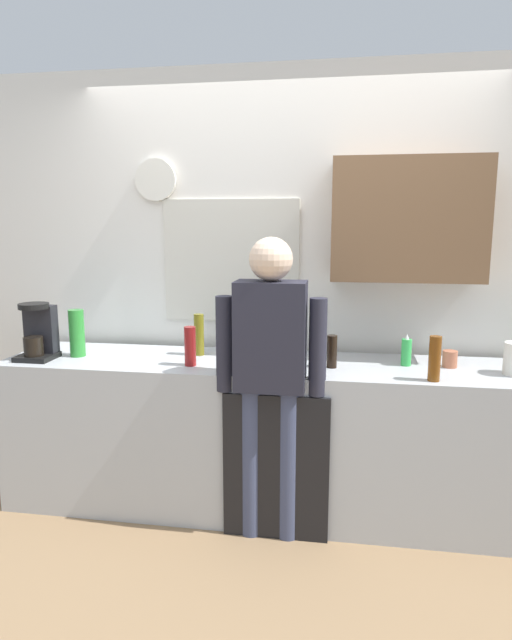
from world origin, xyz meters
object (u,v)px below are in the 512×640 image
(coffee_maker, at_px, (38,334))
(bottle_dark_sauce, at_px, (332,352))
(bottle_amber_beer, at_px, (435,359))
(person_at_sink, at_px, (270,365))
(cup_terracotta_mug, at_px, (450,359))
(bottle_clear_soda, at_px, (77,333))
(bottle_red_vinegar, at_px, (190,346))
(bottle_green_wine, at_px, (286,332))
(dish_soap, at_px, (406,352))
(bottle_olive_oil, at_px, (199,335))

(coffee_maker, distance_m, bottle_dark_sauce, 1.70)
(bottle_amber_beer, height_order, bottle_dark_sauce, bottle_amber_beer)
(coffee_maker, bearing_deg, bottle_amber_beer, -2.95)
(coffee_maker, bearing_deg, person_at_sink, -7.33)
(cup_terracotta_mug, bearing_deg, bottle_amber_beer, -114.14)
(bottle_clear_soda, distance_m, cup_terracotta_mug, 2.15)
(bottle_dark_sauce, bearing_deg, bottle_amber_beer, -19.11)
(coffee_maker, xyz_separation_m, bottle_dark_sauce, (1.70, 0.06, -0.06))
(bottle_clear_soda, bearing_deg, bottle_amber_beer, -5.69)
(cup_terracotta_mug, bearing_deg, bottle_red_vinegar, -172.24)
(bottle_green_wine, distance_m, dish_soap, 0.70)
(bottle_green_wine, bearing_deg, bottle_olive_oil, -174.17)
(cup_terracotta_mug, height_order, dish_soap, dish_soap)
(cup_terracotta_mug, bearing_deg, bottle_clear_soda, -177.64)
(coffee_maker, distance_m, bottle_green_wine, 1.45)
(bottle_red_vinegar, height_order, dish_soap, bottle_red_vinegar)
(coffee_maker, relative_size, dish_soap, 1.83)
(bottle_olive_oil, xyz_separation_m, person_at_sink, (0.49, -0.41, -0.06))
(bottle_amber_beer, xyz_separation_m, dish_soap, (-0.10, 0.29, -0.04))
(bottle_amber_beer, xyz_separation_m, bottle_green_wine, (-0.79, 0.39, 0.03))
(coffee_maker, bearing_deg, cup_terracotta_mug, 4.27)
(bottle_red_vinegar, xyz_separation_m, bottle_dark_sauce, (0.78, 0.08, -0.02))
(bottle_green_wine, height_order, cup_terracotta_mug, bottle_green_wine)
(coffee_maker, height_order, bottle_olive_oil, coffee_maker)
(bottle_clear_soda, relative_size, bottle_amber_beer, 1.22)
(bottle_olive_oil, distance_m, cup_terracotta_mug, 1.44)
(cup_terracotta_mug, relative_size, dish_soap, 0.51)
(bottle_clear_soda, xyz_separation_m, bottle_green_wine, (1.23, 0.19, 0.01))
(bottle_amber_beer, distance_m, bottle_green_wine, 0.88)
(bottle_clear_soda, height_order, bottle_dark_sauce, bottle_clear_soda)
(bottle_dark_sauce, relative_size, dish_soap, 1.00)
(bottle_red_vinegar, xyz_separation_m, cup_terracotta_mug, (1.42, 0.19, -0.06))
(bottle_olive_oil, height_order, person_at_sink, person_at_sink)
(bottle_red_vinegar, height_order, bottle_amber_beer, bottle_amber_beer)
(bottle_dark_sauce, bearing_deg, cup_terracotta_mug, 9.86)
(bottle_red_vinegar, distance_m, dish_soap, 1.20)
(coffee_maker, distance_m, bottle_red_vinegar, 0.92)
(person_at_sink, bearing_deg, cup_terracotta_mug, 28.21)
(bottle_red_vinegar, distance_m, bottle_clear_soda, 0.73)
(bottle_dark_sauce, bearing_deg, bottle_green_wine, 141.88)
(bottle_red_vinegar, distance_m, bottle_dark_sauce, 0.78)
(bottle_amber_beer, distance_m, cup_terracotta_mug, 0.32)
(bottle_olive_oil, bearing_deg, bottle_green_wine, 5.83)
(bottle_amber_beer, bearing_deg, bottle_clear_soda, 174.31)
(bottle_red_vinegar, bearing_deg, bottle_amber_beer, -4.23)
(bottle_amber_beer, bearing_deg, bottle_green_wine, 153.45)
(coffee_maker, height_order, dish_soap, coffee_maker)
(bottle_amber_beer, bearing_deg, coffee_maker, 177.05)
(coffee_maker, bearing_deg, bottle_green_wine, 11.09)
(bottle_red_vinegar, xyz_separation_m, bottle_amber_beer, (1.29, -0.10, 0.01))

